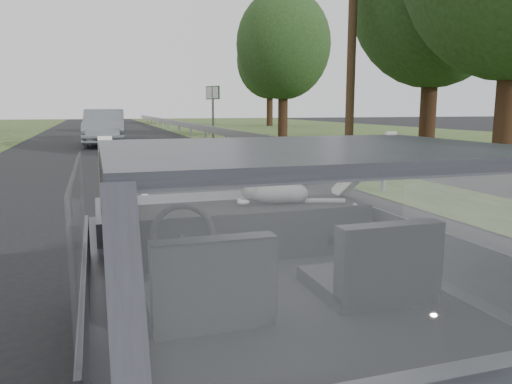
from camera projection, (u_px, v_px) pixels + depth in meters
subject_car at (274, 283)px, 2.51m from camera, size 1.80×4.00×1.45m
dashboard at (240, 230)px, 3.08m from camera, size 1.58×0.45×0.30m
driver_seat at (209, 280)px, 2.09m from camera, size 0.50×0.72×0.42m
passenger_seat at (376, 262)px, 2.34m from camera, size 0.50×0.72×0.42m
steering_wheel at (183, 235)px, 2.67m from camera, size 0.36×0.36×0.04m
cat at (276, 191)px, 3.12m from camera, size 0.55×0.29×0.24m
guardrail at (298, 146)px, 13.22m from camera, size 0.05×90.00×0.32m
other_car at (105, 127)px, 21.07m from camera, size 2.06×4.70×1.52m
highway_sign at (213, 114)px, 23.63m from camera, size 0.51×0.98×2.58m
utility_pole at (352, 24)px, 14.68m from camera, size 0.29×0.29×8.00m
tree_1 at (433, 29)px, 15.97m from camera, size 6.83×6.83×8.14m
tree_2 at (283, 67)px, 25.66m from camera, size 6.16×6.16×7.32m
tree_3 at (270, 76)px, 42.24m from camera, size 6.66×6.66×8.47m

